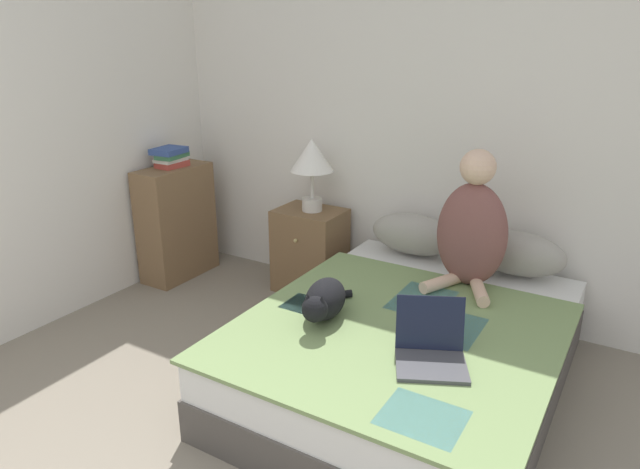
{
  "coord_description": "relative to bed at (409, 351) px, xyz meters",
  "views": [
    {
      "loc": [
        1.17,
        -0.42,
        1.79
      ],
      "look_at": [
        -0.31,
        2.03,
        0.78
      ],
      "focal_mm": 32.0,
      "sensor_mm": 36.0,
      "label": 1
    }
  ],
  "objects": [
    {
      "name": "pillow_near",
      "position": [
        -0.33,
        0.81,
        0.35
      ],
      "size": [
        0.57,
        0.25,
        0.27
      ],
      "color": "gray",
      "rests_on": "bed"
    },
    {
      "name": "bed",
      "position": [
        0.0,
        0.0,
        0.0
      ],
      "size": [
        1.5,
        1.92,
        0.43
      ],
      "color": "#4C4742",
      "rests_on": "ground_plane"
    },
    {
      "name": "laptop_open",
      "position": [
        0.24,
        -0.37,
        0.27
      ],
      "size": [
        0.4,
        0.4,
        0.26
      ],
      "rotation": [
        0.0,
        0.0,
        0.45
      ],
      "color": "#424247",
      "rests_on": "bed"
    },
    {
      "name": "wall_back",
      "position": [
        -0.22,
        1.03,
        1.06
      ],
      "size": [
        5.13,
        0.05,
        2.55
      ],
      "color": "silver",
      "rests_on": "ground_plane"
    },
    {
      "name": "person_sitting",
      "position": [
        0.13,
        0.52,
        0.55
      ],
      "size": [
        0.4,
        0.39,
        0.78
      ],
      "color": "brown",
      "rests_on": "bed"
    },
    {
      "name": "pillow_far",
      "position": [
        0.33,
        0.81,
        0.35
      ],
      "size": [
        0.57,
        0.25,
        0.27
      ],
      "color": "gray",
      "rests_on": "bed"
    },
    {
      "name": "book_stack_top",
      "position": [
        -2.12,
        0.49,
        0.72
      ],
      "size": [
        0.21,
        0.27,
        0.15
      ],
      "color": "#B24238",
      "rests_on": "bookshelf"
    },
    {
      "name": "wall_side",
      "position": [
        -2.31,
        -0.53,
        1.06
      ],
      "size": [
        0.05,
        4.07,
        2.55
      ],
      "color": "silver",
      "rests_on": "ground_plane"
    },
    {
      "name": "nightstand",
      "position": [
        -1.1,
        0.78,
        0.09
      ],
      "size": [
        0.47,
        0.38,
        0.61
      ],
      "color": "brown",
      "rests_on": "ground_plane"
    },
    {
      "name": "cat_tabby",
      "position": [
        -0.36,
        -0.26,
        0.32
      ],
      "size": [
        0.27,
        0.52,
        0.2
      ],
      "rotation": [
        0.0,
        0.0,
        -1.32
      ],
      "color": "black",
      "rests_on": "bed"
    },
    {
      "name": "table_lamp",
      "position": [
        -1.08,
        0.78,
        0.77
      ],
      "size": [
        0.3,
        0.3,
        0.51
      ],
      "color": "beige",
      "rests_on": "nightstand"
    },
    {
      "name": "bookshelf",
      "position": [
        -2.12,
        0.49,
        0.22
      ],
      "size": [
        0.28,
        0.59,
        0.86
      ],
      "color": "brown",
      "rests_on": "ground_plane"
    }
  ]
}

